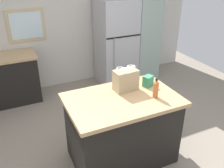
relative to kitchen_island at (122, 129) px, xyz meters
The scene contains 8 objects.
ground 0.47m from the kitchen_island, 58.10° to the right, with size 6.79×6.79×0.00m, color gray.
back_wall 2.72m from the kitchen_island, 89.27° to the left, with size 5.66×0.13×2.64m.
kitchen_island is the anchor object (origin of this frame).
refrigerator 2.40m from the kitchen_island, 66.15° to the left, with size 0.74×0.73×1.75m.
tall_cabinet 2.77m from the kitchen_island, 53.42° to the left, with size 0.51×0.65×2.23m.
shopping_bag 0.63m from the kitchen_island, 53.43° to the left, with size 0.30×0.19×0.31m.
small_box 0.70m from the kitchen_island, 17.50° to the left, with size 0.12×0.09×0.14m, color #388E66.
bottle 0.69m from the kitchen_island, 22.15° to the right, with size 0.07×0.07×0.25m.
Camera 1 is at (-1.24, -2.20, 2.41)m, focal length 39.73 mm.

